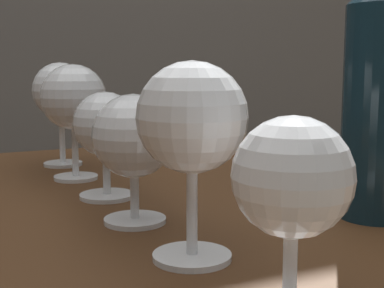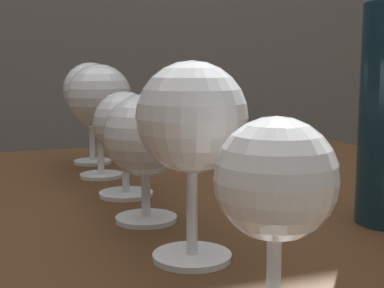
% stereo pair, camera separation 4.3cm
% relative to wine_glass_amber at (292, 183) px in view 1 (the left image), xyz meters
% --- Properties ---
extents(wine_glass_amber, '(0.07, 0.07, 0.13)m').
position_rel_wine_glass_amber_xyz_m(wine_glass_amber, '(0.00, 0.00, 0.00)').
color(wine_glass_amber, white).
rests_on(wine_glass_amber, dining_table).
extents(wine_glass_white, '(0.09, 0.09, 0.16)m').
position_rel_wine_glass_amber_xyz_m(wine_glass_white, '(-0.01, 0.12, 0.03)').
color(wine_glass_white, white).
rests_on(wine_glass_white, dining_table).
extents(wine_glass_pinot, '(0.08, 0.08, 0.13)m').
position_rel_wine_glass_amber_xyz_m(wine_glass_pinot, '(-0.02, 0.24, -0.00)').
color(wine_glass_pinot, white).
rests_on(wine_glass_pinot, dining_table).
extents(wine_glass_cabernet, '(0.08, 0.08, 0.13)m').
position_rel_wine_glass_amber_xyz_m(wine_glass_cabernet, '(-0.01, 0.35, -0.00)').
color(wine_glass_cabernet, white).
rests_on(wine_glass_cabernet, dining_table).
extents(wine_glass_rose, '(0.09, 0.09, 0.16)m').
position_rel_wine_glass_amber_xyz_m(wine_glass_rose, '(-0.02, 0.47, 0.02)').
color(wine_glass_rose, white).
rests_on(wine_glass_rose, dining_table).
extents(wine_glass_merlot, '(0.09, 0.09, 0.16)m').
position_rel_wine_glass_amber_xyz_m(wine_glass_merlot, '(-0.02, 0.59, 0.03)').
color(wine_glass_merlot, white).
rests_on(wine_glass_merlot, dining_table).
extents(wine_bottle, '(0.07, 0.07, 0.33)m').
position_rel_wine_glass_amber_xyz_m(wine_bottle, '(0.21, 0.15, 0.04)').
color(wine_bottle, '#0F232D').
rests_on(wine_bottle, dining_table).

